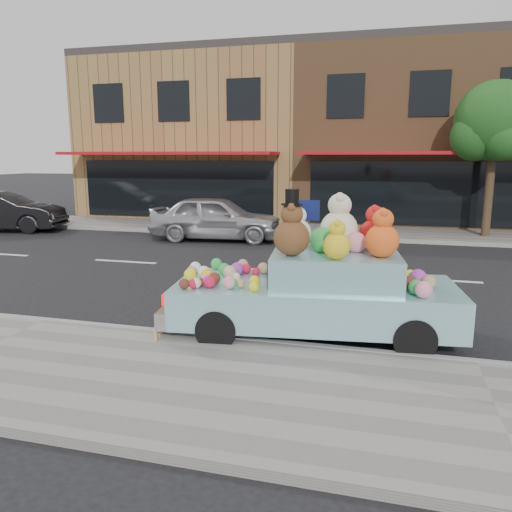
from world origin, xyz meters
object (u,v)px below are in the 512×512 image
(street_tree, at_px, (495,128))
(car_silver, at_px, (216,218))
(car_dark, at_px, (2,212))
(art_car, at_px, (318,286))

(street_tree, height_order, car_silver, street_tree)
(street_tree, distance_m, car_silver, 9.65)
(car_dark, bearing_deg, street_tree, -95.55)
(car_silver, bearing_deg, street_tree, -79.44)
(street_tree, xyz_separation_m, art_car, (-4.27, -10.82, -2.88))
(street_tree, xyz_separation_m, car_silver, (-8.84, -2.54, -2.94))
(art_car, bearing_deg, car_silver, 111.95)
(street_tree, distance_m, car_dark, 17.74)
(car_silver, height_order, art_car, art_car)
(car_dark, distance_m, art_car, 15.34)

